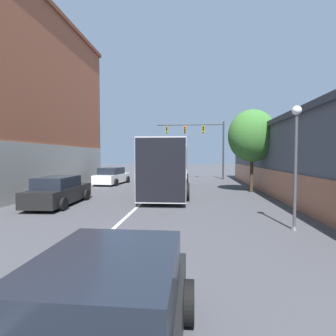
{
  "coord_description": "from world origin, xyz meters",
  "views": [
    {
      "loc": [
        2.68,
        0.46,
        2.46
      ],
      "look_at": [
        1.16,
        16.3,
        1.74
      ],
      "focal_mm": 28.0,
      "sensor_mm": 36.0,
      "label": 1
    }
  ],
  "objects_px": {
    "street_tree_near": "(252,136)",
    "parked_car_left_near": "(59,191)",
    "parked_car_left_mid": "(112,176)",
    "traffic_signal_gantry": "(201,137)",
    "bus": "(169,164)",
    "street_lamp": "(296,160)",
    "hatchback_foreground": "(104,326)"
  },
  "relations": [
    {
      "from": "street_tree_near",
      "to": "parked_car_left_near",
      "type": "bearing_deg",
      "value": -151.5
    },
    {
      "from": "parked_car_left_near",
      "to": "parked_car_left_mid",
      "type": "height_order",
      "value": "parked_car_left_mid"
    },
    {
      "from": "parked_car_left_mid",
      "to": "traffic_signal_gantry",
      "type": "distance_m",
      "value": 10.48
    },
    {
      "from": "bus",
      "to": "street_tree_near",
      "type": "relative_size",
      "value": 2.11
    },
    {
      "from": "bus",
      "to": "traffic_signal_gantry",
      "type": "relative_size",
      "value": 1.66
    },
    {
      "from": "parked_car_left_near",
      "to": "bus",
      "type": "bearing_deg",
      "value": -44.92
    },
    {
      "from": "parked_car_left_near",
      "to": "traffic_signal_gantry",
      "type": "distance_m",
      "value": 17.73
    },
    {
      "from": "bus",
      "to": "parked_car_left_near",
      "type": "height_order",
      "value": "bus"
    },
    {
      "from": "street_lamp",
      "to": "traffic_signal_gantry",
      "type": "bearing_deg",
      "value": 97.67
    },
    {
      "from": "hatchback_foreground",
      "to": "street_tree_near",
      "type": "bearing_deg",
      "value": -17.48
    },
    {
      "from": "street_lamp",
      "to": "street_tree_near",
      "type": "distance_m",
      "value": 9.52
    },
    {
      "from": "parked_car_left_mid",
      "to": "traffic_signal_gantry",
      "type": "xyz_separation_m",
      "value": [
        7.86,
        5.76,
        3.84
      ]
    },
    {
      "from": "hatchback_foreground",
      "to": "parked_car_left_mid",
      "type": "height_order",
      "value": "parked_car_left_mid"
    },
    {
      "from": "bus",
      "to": "street_lamp",
      "type": "bearing_deg",
      "value": -152.3
    },
    {
      "from": "parked_car_left_mid",
      "to": "street_lamp",
      "type": "relative_size",
      "value": 1.13
    },
    {
      "from": "bus",
      "to": "street_lamp",
      "type": "height_order",
      "value": "street_lamp"
    },
    {
      "from": "hatchback_foreground",
      "to": "street_tree_near",
      "type": "distance_m",
      "value": 16.78
    },
    {
      "from": "parked_car_left_near",
      "to": "parked_car_left_mid",
      "type": "xyz_separation_m",
      "value": [
        -0.35,
        9.82,
        0.01
      ]
    },
    {
      "from": "parked_car_left_near",
      "to": "traffic_signal_gantry",
      "type": "height_order",
      "value": "traffic_signal_gantry"
    },
    {
      "from": "hatchback_foreground",
      "to": "street_lamp",
      "type": "relative_size",
      "value": 0.93
    },
    {
      "from": "hatchback_foreground",
      "to": "traffic_signal_gantry",
      "type": "relative_size",
      "value": 0.53
    },
    {
      "from": "parked_car_left_near",
      "to": "street_lamp",
      "type": "height_order",
      "value": "street_lamp"
    },
    {
      "from": "hatchback_foreground",
      "to": "traffic_signal_gantry",
      "type": "xyz_separation_m",
      "value": [
        1.74,
        25.47,
        3.89
      ]
    },
    {
      "from": "parked_car_left_mid",
      "to": "street_tree_near",
      "type": "distance_m",
      "value": 12.18
    },
    {
      "from": "hatchback_foreground",
      "to": "traffic_signal_gantry",
      "type": "bearing_deg",
      "value": -3.92
    },
    {
      "from": "traffic_signal_gantry",
      "to": "hatchback_foreground",
      "type": "bearing_deg",
      "value": -93.91
    },
    {
      "from": "street_tree_near",
      "to": "bus",
      "type": "bearing_deg",
      "value": -176.39
    },
    {
      "from": "hatchback_foreground",
      "to": "street_tree_near",
      "type": "relative_size",
      "value": 0.68
    },
    {
      "from": "street_lamp",
      "to": "parked_car_left_near",
      "type": "bearing_deg",
      "value": 160.61
    },
    {
      "from": "parked_car_left_mid",
      "to": "traffic_signal_gantry",
      "type": "relative_size",
      "value": 0.65
    },
    {
      "from": "bus",
      "to": "traffic_signal_gantry",
      "type": "distance_m",
      "value": 10.75
    },
    {
      "from": "parked_car_left_mid",
      "to": "traffic_signal_gantry",
      "type": "height_order",
      "value": "traffic_signal_gantry"
    }
  ]
}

